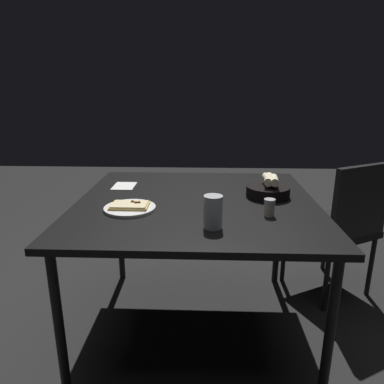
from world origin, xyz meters
name	(u,v)px	position (x,y,z in m)	size (l,w,h in m)	color
ground	(196,327)	(0.00, 0.00, 0.00)	(8.00, 8.00, 0.00)	#242424
dining_table	(196,210)	(0.00, 0.00, 0.70)	(1.15, 1.18, 0.75)	black
pizza_plate	(130,207)	(0.15, -0.30, 0.77)	(0.24, 0.24, 0.04)	white
bread_basket	(268,190)	(-0.07, 0.37, 0.79)	(0.22, 0.22, 0.12)	black
beer_glass	(213,213)	(0.35, 0.08, 0.82)	(0.08, 0.08, 0.14)	silver
pepper_shaker	(269,208)	(0.21, 0.33, 0.79)	(0.05, 0.05, 0.08)	#BFB299
napkin	(124,186)	(-0.23, -0.42, 0.76)	(0.16, 0.12, 0.00)	white
chair_near	(341,221)	(-0.37, 0.88, 0.50)	(0.59, 0.59, 0.88)	black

